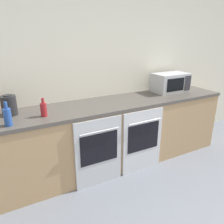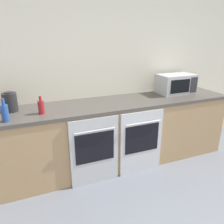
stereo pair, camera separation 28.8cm
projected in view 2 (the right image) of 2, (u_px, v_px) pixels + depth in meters
The scene contains 8 objects.
wall_back at pixel (106, 67), 3.04m from camera, with size 10.00×0.06×2.60m.
counter_back at pixel (115, 133), 3.01m from camera, with size 3.27×0.68×0.90m.
oven_left at pixel (95, 151), 2.57m from camera, with size 0.59×0.06×0.85m.
oven_right at pixel (141, 142), 2.79m from camera, with size 0.59×0.06×0.85m.
microwave at pixel (176, 84), 3.25m from camera, with size 0.54×0.33×0.28m.
bottle_red at pixel (41, 107), 2.40m from camera, with size 0.07×0.07×0.20m.
bottle_blue at pixel (5, 113), 2.18m from camera, with size 0.07×0.07×0.24m.
kettle at pixel (10, 102), 2.47m from camera, with size 0.16×0.16×0.23m.
Camera 2 is at (-1.07, -0.39, 1.72)m, focal length 35.00 mm.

